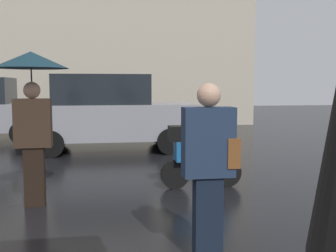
{
  "coord_description": "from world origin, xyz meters",
  "views": [
    {
      "loc": [
        0.9,
        -2.0,
        1.65
      ],
      "look_at": [
        1.77,
        3.56,
        1.09
      ],
      "focal_mm": 43.62,
      "sensor_mm": 36.0,
      "label": 1
    }
  ],
  "objects_px": {
    "pedestrian_with_bag": "(210,161)",
    "parked_car_left": "(108,112)",
    "pedestrian_with_umbrella": "(32,87)",
    "parked_scooter": "(199,154)"
  },
  "relations": [
    {
      "from": "pedestrian_with_bag",
      "to": "parked_scooter",
      "type": "bearing_deg",
      "value": -15.75
    },
    {
      "from": "pedestrian_with_bag",
      "to": "parked_scooter",
      "type": "relative_size",
      "value": 1.26
    },
    {
      "from": "pedestrian_with_umbrella",
      "to": "parked_car_left",
      "type": "relative_size",
      "value": 0.49
    },
    {
      "from": "pedestrian_with_bag",
      "to": "parked_car_left",
      "type": "distance_m",
      "value": 6.91
    },
    {
      "from": "parked_scooter",
      "to": "parked_car_left",
      "type": "bearing_deg",
      "value": 110.38
    },
    {
      "from": "pedestrian_with_umbrella",
      "to": "parked_scooter",
      "type": "height_order",
      "value": "pedestrian_with_umbrella"
    },
    {
      "from": "pedestrian_with_bag",
      "to": "parked_scooter",
      "type": "distance_m",
      "value": 2.76
    },
    {
      "from": "parked_car_left",
      "to": "pedestrian_with_umbrella",
      "type": "bearing_deg",
      "value": -100.12
    },
    {
      "from": "pedestrian_with_umbrella",
      "to": "pedestrian_with_bag",
      "type": "relative_size",
      "value": 1.26
    },
    {
      "from": "pedestrian_with_umbrella",
      "to": "parked_car_left",
      "type": "height_order",
      "value": "pedestrian_with_umbrella"
    }
  ]
}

